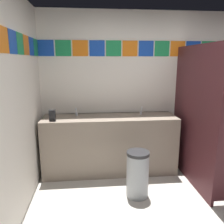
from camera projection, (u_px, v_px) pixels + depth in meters
wall_back at (152, 90)px, 3.79m from camera, size 3.62×0.09×2.50m
vanity_counter at (110, 144)px, 3.59m from camera, size 2.05×0.56×0.90m
faucet_left at (76, 113)px, 3.52m from camera, size 0.04×0.10×0.14m
faucet_right at (141, 111)px, 3.61m from camera, size 0.04×0.10×0.14m
soap_dispenser at (52, 115)px, 3.24m from camera, size 0.09×0.09×0.16m
stall_divider at (214, 120)px, 2.97m from camera, size 0.92×1.36×1.95m
toilet at (214, 153)px, 3.61m from camera, size 0.39×0.49×0.74m
trash_bin at (138, 174)px, 2.94m from camera, size 0.29×0.29×0.61m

